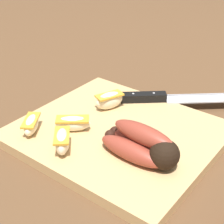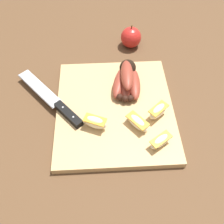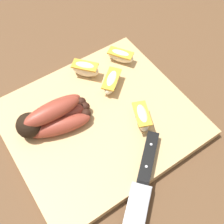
{
  "view_description": "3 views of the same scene",
  "coord_description": "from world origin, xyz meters",
  "px_view_note": "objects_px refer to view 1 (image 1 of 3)",
  "views": [
    {
      "loc": [
        0.32,
        -0.44,
        0.39
      ],
      "look_at": [
        -0.04,
        0.03,
        0.05
      ],
      "focal_mm": 56.76,
      "sensor_mm": 36.0,
      "label": 1
    },
    {
      "loc": [
        -0.46,
        0.05,
        0.58
      ],
      "look_at": [
        -0.04,
        0.03,
        0.03
      ],
      "focal_mm": 41.01,
      "sensor_mm": 36.0,
      "label": 2
    },
    {
      "loc": [
        0.14,
        0.29,
        0.51
      ],
      "look_at": [
        -0.04,
        0.03,
        0.04
      ],
      "focal_mm": 45.63,
      "sensor_mm": 36.0,
      "label": 3
    }
  ],
  "objects_px": {
    "apple_wedge_middle": "(62,141)",
    "apple_wedge_far": "(73,123)",
    "chefs_knife": "(165,98)",
    "banana_bunch": "(144,145)",
    "apple_wedge_extra": "(109,100)",
    "apple_wedge_near": "(31,124)"
  },
  "relations": [
    {
      "from": "banana_bunch",
      "to": "apple_wedge_middle",
      "type": "xyz_separation_m",
      "value": [
        -0.12,
        -0.07,
        -0.0
      ]
    },
    {
      "from": "apple_wedge_near",
      "to": "apple_wedge_far",
      "type": "xyz_separation_m",
      "value": [
        0.06,
        0.05,
        -0.0
      ]
    },
    {
      "from": "apple_wedge_extra",
      "to": "chefs_knife",
      "type": "bearing_deg",
      "value": 54.21
    },
    {
      "from": "chefs_knife",
      "to": "apple_wedge_middle",
      "type": "xyz_separation_m",
      "value": [
        -0.05,
        -0.27,
        0.01
      ]
    },
    {
      "from": "apple_wedge_near",
      "to": "apple_wedge_middle",
      "type": "bearing_deg",
      "value": -5.09
    },
    {
      "from": "chefs_knife",
      "to": "banana_bunch",
      "type": "bearing_deg",
      "value": -69.98
    },
    {
      "from": "chefs_knife",
      "to": "apple_wedge_far",
      "type": "bearing_deg",
      "value": -110.12
    },
    {
      "from": "banana_bunch",
      "to": "apple_wedge_middle",
      "type": "distance_m",
      "value": 0.14
    },
    {
      "from": "chefs_knife",
      "to": "apple_wedge_extra",
      "type": "bearing_deg",
      "value": -125.79
    },
    {
      "from": "apple_wedge_extra",
      "to": "banana_bunch",
      "type": "bearing_deg",
      "value": -32.76
    },
    {
      "from": "apple_wedge_far",
      "to": "apple_wedge_extra",
      "type": "xyz_separation_m",
      "value": [
        0.0,
        0.11,
        0.0
      ]
    },
    {
      "from": "apple_wedge_near",
      "to": "apple_wedge_middle",
      "type": "height_order",
      "value": "apple_wedge_middle"
    },
    {
      "from": "chefs_knife",
      "to": "apple_wedge_extra",
      "type": "xyz_separation_m",
      "value": [
        -0.07,
        -0.1,
        0.01
      ]
    },
    {
      "from": "banana_bunch",
      "to": "chefs_knife",
      "type": "distance_m",
      "value": 0.21
    },
    {
      "from": "apple_wedge_middle",
      "to": "apple_wedge_far",
      "type": "height_order",
      "value": "apple_wedge_middle"
    },
    {
      "from": "apple_wedge_near",
      "to": "apple_wedge_far",
      "type": "height_order",
      "value": "same"
    },
    {
      "from": "banana_bunch",
      "to": "apple_wedge_near",
      "type": "distance_m",
      "value": 0.22
    },
    {
      "from": "banana_bunch",
      "to": "apple_wedge_extra",
      "type": "distance_m",
      "value": 0.17
    },
    {
      "from": "apple_wedge_far",
      "to": "apple_wedge_extra",
      "type": "height_order",
      "value": "apple_wedge_extra"
    },
    {
      "from": "banana_bunch",
      "to": "apple_wedge_near",
      "type": "bearing_deg",
      "value": -162.64
    },
    {
      "from": "apple_wedge_middle",
      "to": "apple_wedge_extra",
      "type": "distance_m",
      "value": 0.17
    },
    {
      "from": "apple_wedge_near",
      "to": "apple_wedge_far",
      "type": "bearing_deg",
      "value": 40.76
    }
  ]
}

